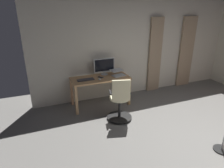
% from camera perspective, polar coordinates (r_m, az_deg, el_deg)
% --- Properties ---
extents(ground_plane, '(7.65, 7.65, 0.00)m').
position_cam_1_polar(ground_plane, '(4.08, 28.04, -16.90)').
color(ground_plane, slate).
extents(back_room_partition, '(5.88, 0.10, 2.56)m').
position_cam_1_polar(back_room_partition, '(5.66, 7.65, 10.13)').
color(back_room_partition, beige).
rests_on(back_room_partition, ground).
extents(curtain_left_panel, '(0.48, 0.06, 2.11)m').
position_cam_1_polar(curtain_left_panel, '(6.55, 20.49, 8.47)').
color(curtain_left_panel, tan).
rests_on(curtain_left_panel, ground).
extents(curtain_right_panel, '(0.39, 0.06, 2.11)m').
position_cam_1_polar(curtain_right_panel, '(5.86, 12.21, 7.96)').
color(curtain_right_panel, tan).
rests_on(curtain_right_panel, ground).
extents(desk, '(1.43, 0.62, 0.74)m').
position_cam_1_polar(desk, '(4.92, -3.38, 0.75)').
color(desk, tan).
rests_on(desk, ground).
extents(office_chair, '(0.56, 0.56, 1.00)m').
position_cam_1_polar(office_chair, '(4.29, 2.29, -4.97)').
color(office_chair, black).
rests_on(office_chair, ground).
extents(computer_monitor, '(0.54, 0.18, 0.42)m').
position_cam_1_polar(computer_monitor, '(5.04, -2.24, 5.28)').
color(computer_monitor, '#B7BCC1').
rests_on(computer_monitor, desk).
extents(computer_keyboard, '(0.40, 0.14, 0.02)m').
position_cam_1_polar(computer_keyboard, '(4.74, -7.57, 1.24)').
color(computer_keyboard, '#333338').
rests_on(computer_keyboard, desk).
extents(laptop, '(0.37, 0.36, 0.14)m').
position_cam_1_polar(laptop, '(5.01, 1.75, 3.04)').
color(laptop, '#B7BCC1').
rests_on(laptop, desk).
extents(computer_mouse, '(0.06, 0.10, 0.04)m').
position_cam_1_polar(computer_mouse, '(4.71, -3.59, 1.37)').
color(computer_mouse, '#B7BCC1').
rests_on(computer_mouse, desk).
extents(cell_phone_face_up, '(0.14, 0.16, 0.01)m').
position_cam_1_polar(cell_phone_face_up, '(4.88, -3.34, 1.93)').
color(cell_phone_face_up, '#333338').
rests_on(cell_phone_face_up, desk).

